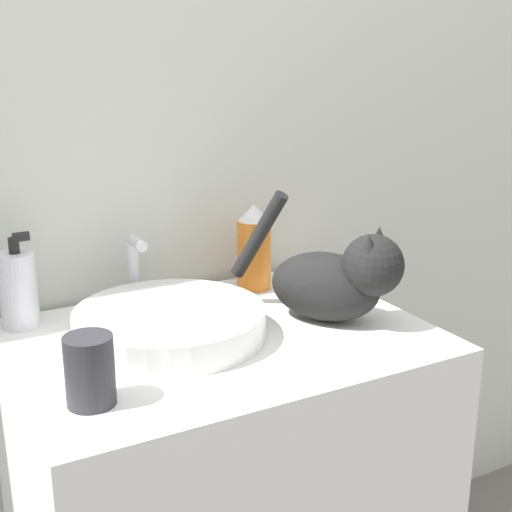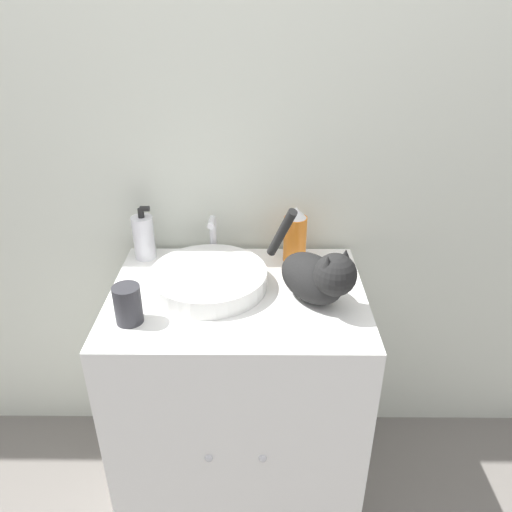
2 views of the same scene
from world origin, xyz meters
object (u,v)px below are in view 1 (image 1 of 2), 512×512
(cat, at_px, (337,279))
(soap_bottle, at_px, (18,289))
(spray_bottle, at_px, (254,248))
(cup, at_px, (90,371))

(cat, bearing_deg, soap_bottle, -151.60)
(spray_bottle, bearing_deg, cup, -143.25)
(cat, xyz_separation_m, spray_bottle, (-0.05, 0.25, 0.01))
(cup, bearing_deg, cat, 11.04)
(soap_bottle, distance_m, cup, 0.37)
(cat, bearing_deg, cup, -114.55)
(soap_bottle, bearing_deg, cup, -85.33)
(soap_bottle, bearing_deg, cat, -26.00)
(soap_bottle, xyz_separation_m, cup, (0.03, -0.37, -0.02))
(cat, relative_size, cup, 3.05)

